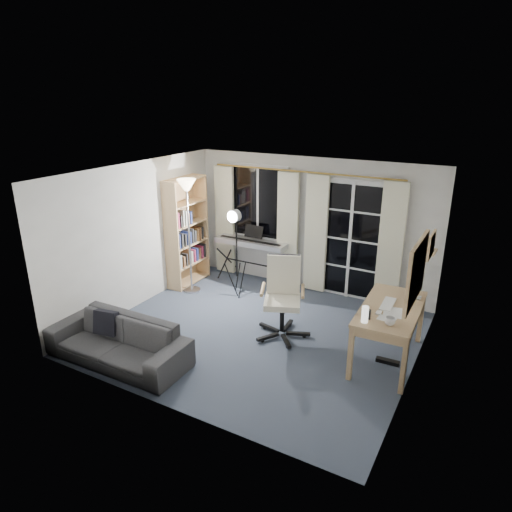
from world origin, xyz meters
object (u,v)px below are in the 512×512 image
(office_chair, at_px, (283,289))
(mug, at_px, (390,320))
(studio_light, at_px, (235,226))
(monitor, at_px, (416,278))
(keyboard_piano, at_px, (251,243))
(bookshelf, at_px, (185,234))
(desk, at_px, (390,314))
(sofa, at_px, (117,335))
(torchiere_lamp, at_px, (187,202))

(office_chair, height_order, mug, office_chair)
(studio_light, height_order, office_chair, studio_light)
(mug, bearing_deg, monitor, 84.21)
(keyboard_piano, relative_size, monitor, 2.51)
(studio_light, bearing_deg, bookshelf, -179.94)
(mug, bearing_deg, desk, 101.31)
(office_chair, bearing_deg, sofa, -154.64)
(monitor, distance_m, sofa, 4.08)
(torchiere_lamp, xyz_separation_m, mug, (3.78, -1.05, -0.81))
(office_chair, bearing_deg, monitor, -8.57)
(bookshelf, bearing_deg, sofa, -72.25)
(keyboard_piano, bearing_deg, office_chair, -46.57)
(monitor, bearing_deg, torchiere_lamp, 176.18)
(bookshelf, xyz_separation_m, desk, (4.01, -0.85, -0.27))
(studio_light, bearing_deg, torchiere_lamp, -161.45)
(monitor, bearing_deg, studio_light, 171.91)
(studio_light, distance_m, mug, 3.25)
(monitor, height_order, sofa, monitor)
(desk, bearing_deg, torchiere_lamp, 169.16)
(studio_light, relative_size, sofa, 0.81)
(mug, height_order, sofa, mug)
(bookshelf, bearing_deg, monitor, -5.69)
(desk, xyz_separation_m, sofa, (-3.15, -1.79, -0.29))
(office_chair, height_order, sofa, office_chair)
(bookshelf, distance_m, keyboard_piano, 1.24)
(studio_light, distance_m, sofa, 2.72)
(office_chair, distance_m, mug, 1.74)
(torchiere_lamp, bearing_deg, studio_light, 14.17)
(bookshelf, xyz_separation_m, office_chair, (2.44, -0.86, -0.25))
(studio_light, bearing_deg, desk, -10.51)
(studio_light, bearing_deg, keyboard_piano, 101.03)
(keyboard_piano, distance_m, desk, 3.28)
(torchiere_lamp, xyz_separation_m, office_chair, (2.11, -0.56, -0.95))
(monitor, bearing_deg, bookshelf, 172.32)
(office_chair, bearing_deg, keyboard_piano, 110.13)
(bookshelf, distance_m, monitor, 4.22)
(keyboard_piano, relative_size, studio_light, 0.87)
(office_chair, relative_size, monitor, 2.11)
(keyboard_piano, distance_m, mug, 3.62)
(bookshelf, bearing_deg, mug, -18.45)
(torchiere_lamp, height_order, office_chair, torchiere_lamp)
(mug, bearing_deg, torchiere_lamp, 164.42)
(torchiere_lamp, relative_size, office_chair, 1.73)
(bookshelf, height_order, mug, bookshelf)
(bookshelf, relative_size, sofa, 1.01)
(studio_light, distance_m, desk, 3.02)
(torchiere_lamp, height_order, keyboard_piano, torchiere_lamp)
(sofa, bearing_deg, monitor, 32.80)
(studio_light, distance_m, monitor, 3.08)
(studio_light, distance_m, office_chair, 1.62)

